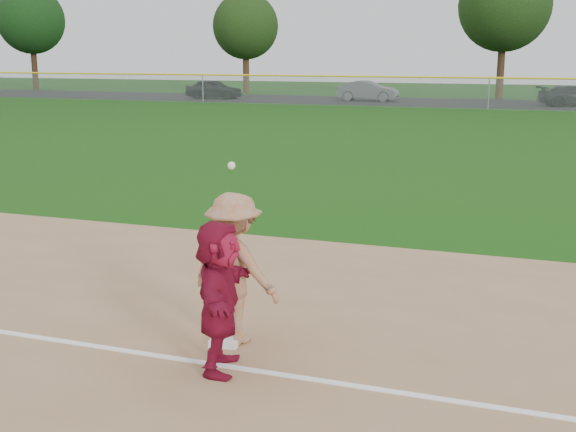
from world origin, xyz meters
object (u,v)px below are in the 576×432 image
(first_base, at_px, (226,340))
(car_right, at_px, (574,96))
(car_left, at_px, (214,89))
(base_runner, at_px, (219,296))
(car_mid, at_px, (368,91))

(first_base, relative_size, car_right, 0.07)
(car_left, distance_m, car_right, 26.56)
(car_right, bearing_deg, base_runner, 153.19)
(car_left, xyz_separation_m, car_right, (26.55, 0.38, -0.07))
(car_mid, relative_size, car_right, 0.96)
(first_base, relative_size, car_mid, 0.08)
(base_runner, xyz_separation_m, car_right, (5.21, 45.97, -0.20))
(car_mid, bearing_deg, base_runner, -169.74)
(first_base, distance_m, car_right, 45.59)
(base_runner, height_order, car_mid, base_runner)
(car_left, relative_size, car_right, 0.94)
(car_left, bearing_deg, car_right, -91.18)
(car_mid, bearing_deg, first_base, -169.88)
(first_base, xyz_separation_m, car_right, (5.46, 45.26, 0.64))
(base_runner, xyz_separation_m, car_left, (-21.35, 45.58, -0.13))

